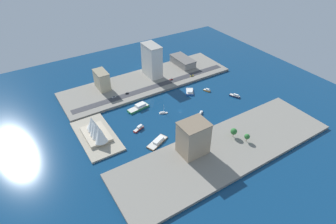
# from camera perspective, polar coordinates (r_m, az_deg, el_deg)

# --- Properties ---
(ground_plane) EXTENTS (440.00, 440.00, 0.00)m
(ground_plane) POSITION_cam_1_polar(r_m,az_deg,el_deg) (339.91, 2.51, 0.26)
(ground_plane) COLOR navy
(quay_west) EXTENTS (70.00, 240.00, 3.13)m
(quay_west) POSITION_cam_1_polar(r_m,az_deg,el_deg) (291.22, 11.68, -7.46)
(quay_west) COLOR gray
(quay_west) RESTS_ON ground_plane
(quay_east) EXTENTS (70.00, 240.00, 3.13)m
(quay_east) POSITION_cam_1_polar(r_m,az_deg,el_deg) (397.96, -4.16, 6.26)
(quay_east) COLOR gray
(quay_east) RESTS_ON ground_plane
(peninsula_point) EXTENTS (72.25, 36.25, 2.00)m
(peninsula_point) POSITION_cam_1_polar(r_m,az_deg,el_deg) (311.10, -14.36, -4.75)
(peninsula_point) COLOR #A89E89
(peninsula_point) RESTS_ON ground_plane
(road_strip) EXTENTS (10.11, 228.00, 0.15)m
(road_strip) POSITION_cam_1_polar(r_m,az_deg,el_deg) (382.08, -2.73, 5.24)
(road_strip) COLOR #38383D
(road_strip) RESTS_ON quay_east
(yacht_sleek_gray) EXTENTS (10.08, 12.38, 2.96)m
(yacht_sleek_gray) POSITION_cam_1_polar(r_m,az_deg,el_deg) (335.26, 6.60, -0.33)
(yacht_sleek_gray) COLOR #999EA3
(yacht_sleek_gray) RESTS_ON ground_plane
(ferry_green_doubledeck) EXTENTS (12.44, 29.45, 5.89)m
(ferry_green_doubledeck) POSITION_cam_1_polar(r_m,az_deg,el_deg) (343.86, -5.95, 1.00)
(ferry_green_doubledeck) COLOR #2D8C4C
(ferry_green_doubledeck) RESTS_ON ground_plane
(catamaran_blue) EXTENTS (19.01, 17.03, 4.29)m
(catamaran_blue) POSITION_cam_1_polar(r_m,az_deg,el_deg) (374.60, 4.44, 4.19)
(catamaran_blue) COLOR blue
(catamaran_blue) RESTS_ON ground_plane
(tugboat_red) EXTENTS (8.43, 14.75, 4.17)m
(tugboat_red) POSITION_cam_1_polar(r_m,az_deg,el_deg) (312.11, -5.99, -3.33)
(tugboat_red) COLOR red
(tugboat_red) RESTS_ON ground_plane
(sailboat_small_white) EXTENTS (6.29, 10.40, 12.24)m
(sailboat_small_white) POSITION_cam_1_polar(r_m,az_deg,el_deg) (334.70, -0.99, -0.14)
(sailboat_small_white) COLOR white
(sailboat_small_white) RESTS_ON ground_plane
(patrol_launch_navy) EXTENTS (14.80, 9.37, 4.14)m
(patrol_launch_navy) POSITION_cam_1_polar(r_m,az_deg,el_deg) (375.14, 13.44, 3.25)
(patrol_launch_navy) COLOR #1E284C
(patrol_launch_navy) RESTS_ON ground_plane
(water_taxi_orange) EXTENTS (10.25, 7.04, 3.65)m
(water_taxi_orange) POSITION_cam_1_polar(r_m,az_deg,el_deg) (380.52, 7.95, 4.44)
(water_taxi_orange) COLOR orange
(water_taxi_orange) RESTS_ON ground_plane
(barge_flat_brown) EXTENTS (18.50, 27.03, 3.58)m
(barge_flat_brown) POSITION_cam_1_polar(r_m,az_deg,el_deg) (294.53, -2.15, -6.03)
(barge_flat_brown) COLOR brown
(barge_flat_brown) RESTS_ON ground_plane
(office_block_beige) EXTENTS (26.50, 14.85, 24.41)m
(office_block_beige) POSITION_cam_1_polar(r_m,az_deg,el_deg) (382.33, -13.33, 6.37)
(office_block_beige) COLOR #C6B793
(office_block_beige) RESTS_ON quay_east
(hotel_broad_white) EXTENTS (32.15, 17.97, 46.07)m
(hotel_broad_white) POSITION_cam_1_polar(r_m,az_deg,el_deg) (399.92, -3.31, 10.44)
(hotel_broad_white) COLOR silver
(hotel_broad_white) RESTS_ON quay_east
(carpark_squat_concrete) EXTENTS (43.67, 21.25, 11.21)m
(carpark_squat_concrete) POSITION_cam_1_polar(r_m,az_deg,el_deg) (438.13, 3.01, 10.31)
(carpark_squat_concrete) COLOR gray
(carpark_squat_concrete) RESTS_ON quay_east
(apartment_midrise_tan) EXTENTS (22.57, 27.61, 35.07)m
(apartment_midrise_tan) POSITION_cam_1_polar(r_m,az_deg,el_deg) (270.09, 5.17, -5.32)
(apartment_midrise_tan) COLOR tan
(apartment_midrise_tan) RESTS_ON quay_west
(taxi_yellow_cab) EXTENTS (1.97, 5.14, 1.49)m
(taxi_yellow_cab) POSITION_cam_1_polar(r_m,az_deg,el_deg) (407.75, 4.86, 7.40)
(taxi_yellow_cab) COLOR black
(taxi_yellow_cab) RESTS_ON road_strip
(suv_black) EXTENTS (1.94, 4.49, 1.55)m
(suv_black) POSITION_cam_1_polar(r_m,az_deg,el_deg) (369.07, -8.35, 3.81)
(suv_black) COLOR black
(suv_black) RESTS_ON road_strip
(van_white) EXTENTS (2.12, 5.14, 1.52)m
(van_white) POSITION_cam_1_polar(r_m,az_deg,el_deg) (363.96, -10.97, 3.00)
(van_white) COLOR black
(van_white) RESTS_ON road_strip
(pickup_red) EXTENTS (1.85, 4.76, 1.63)m
(pickup_red) POSITION_cam_1_polar(r_m,az_deg,el_deg) (396.59, 0.65, 6.66)
(pickup_red) COLOR black
(pickup_red) RESTS_ON road_strip
(traffic_light_waterfront) EXTENTS (0.36, 0.36, 6.50)m
(traffic_light_waterfront) POSITION_cam_1_polar(r_m,az_deg,el_deg) (385.37, 0.70, 6.30)
(traffic_light_waterfront) COLOR black
(traffic_light_waterfront) RESTS_ON quay_east
(opera_landmark) EXTENTS (41.91, 24.17, 21.09)m
(opera_landmark) POSITION_cam_1_polar(r_m,az_deg,el_deg) (303.54, -14.52, -3.49)
(opera_landmark) COLOR #BCAD93
(opera_landmark) RESTS_ON peninsula_point
(park_tree_cluster) EXTENTS (19.12, 12.84, 10.41)m
(park_tree_cluster) POSITION_cam_1_polar(r_m,az_deg,el_deg) (300.25, 14.17, -4.22)
(park_tree_cluster) COLOR brown
(park_tree_cluster) RESTS_ON quay_west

